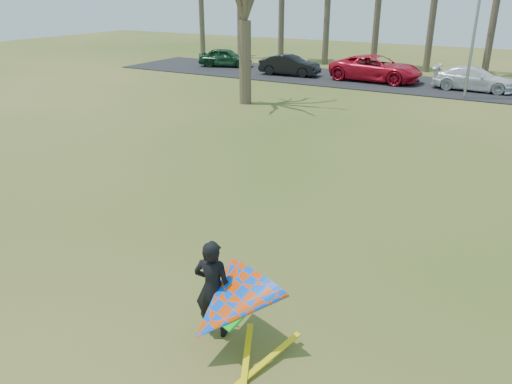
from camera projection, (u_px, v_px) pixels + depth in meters
The scene contains 8 objects.
ground at pixel (211, 268), 10.92m from camera, with size 100.00×100.00×0.00m, color #254D10.
parking_strip at pixel (437, 87), 31.06m from camera, with size 46.00×7.00×0.06m, color black.
streetlight at pixel (481, 14), 25.98m from camera, with size 2.28×0.18×8.00m.
car_0 at pixel (226, 57), 38.59m from camera, with size 1.65×4.09×1.39m, color #193F21.
car_1 at pixel (290, 65), 34.68m from camera, with size 1.46×4.19×1.38m, color black.
car_2 at pixel (376, 68), 32.43m from camera, with size 2.72×5.90×1.64m, color red.
car_3 at pixel (474, 79), 29.54m from camera, with size 1.90×4.67×1.36m, color white.
kite_flyer at pixel (225, 304), 8.22m from camera, with size 2.13×2.39×2.02m.
Camera 1 is at (5.52, -7.77, 5.68)m, focal length 35.00 mm.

